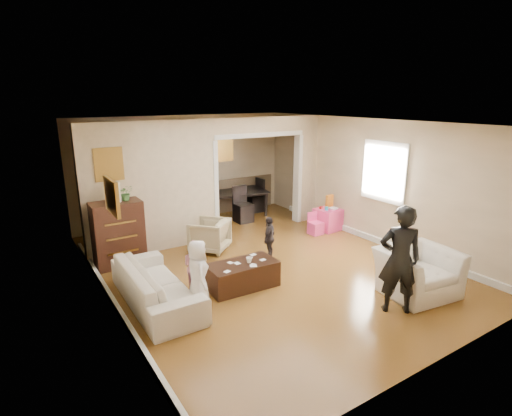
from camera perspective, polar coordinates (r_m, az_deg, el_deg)
floor at (r=7.58m, az=0.83°, el=-8.01°), size 7.00×7.00×0.00m
partition_left at (r=8.16m, az=-14.36°, el=2.83°), size 2.75×0.18×2.60m
partition_right at (r=10.02m, az=7.01°, el=5.50°), size 0.55×0.18×2.60m
partition_header at (r=9.07m, az=0.39°, el=11.73°), size 2.22×0.18×0.35m
window_pane at (r=8.63m, az=17.76°, el=4.93°), size 0.03×0.95×1.10m
framed_art_partition at (r=7.75m, az=-20.18°, el=5.85°), size 0.45×0.03×0.55m
framed_art_sofa_wall at (r=5.45m, az=-19.83°, el=1.57°), size 0.03×0.55×0.40m
framed_art_alcove at (r=10.55m, az=-4.53°, el=8.27°), size 0.45×0.03×0.55m
sofa at (r=6.32m, az=-14.01°, el=-10.48°), size 0.83×2.11×0.61m
armchair_back at (r=8.18m, az=-6.62°, el=-3.86°), size 0.99×1.00×0.65m
armchair_front at (r=6.89m, az=21.98°, el=-8.44°), size 1.23×1.12×0.72m
dresser at (r=7.79m, az=-18.98°, el=-3.48°), size 0.88×0.49×1.21m
table_lamp at (r=7.58m, az=-19.50°, el=2.14°), size 0.22×0.22×0.36m
potted_plant at (r=7.63m, az=-18.02°, el=2.06°), size 0.25×0.22×0.28m
coffee_table at (r=6.66m, az=-1.95°, el=-9.49°), size 1.16×0.62×0.43m
coffee_cup at (r=6.56m, az=-0.99°, el=-7.41°), size 0.10×0.10×0.09m
play_table at (r=9.56m, az=10.15°, el=-1.59°), size 0.57×0.57×0.50m
cereal_box at (r=9.61m, az=10.39°, el=0.96°), size 0.21×0.09×0.30m
cyan_cup at (r=9.38m, az=9.99°, el=-0.07°), size 0.08×0.08×0.08m
toy_block at (r=9.49m, az=9.21°, el=0.06°), size 0.10×0.09×0.05m
play_bowl at (r=9.44m, az=10.95°, el=-0.12°), size 0.22×0.22×0.05m
dining_table at (r=10.53m, az=-3.63°, el=0.66°), size 2.04×1.40×0.66m
adult_person at (r=6.08m, az=19.73°, el=-6.91°), size 0.70×0.66×1.61m
child_kneel_a at (r=6.06m, az=-8.25°, el=-9.18°), size 0.43×0.56×1.02m
child_kneel_b at (r=6.53m, az=-8.68°, el=-8.14°), size 0.43×0.49×0.86m
child_toddler at (r=7.69m, az=1.90°, el=-4.28°), size 0.52×0.47×0.85m
craft_papers at (r=6.58m, az=-1.46°, el=-7.75°), size 0.83×0.51×0.00m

